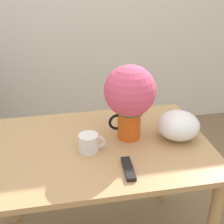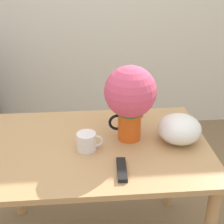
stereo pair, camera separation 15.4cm
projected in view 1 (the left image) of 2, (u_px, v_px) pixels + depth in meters
name	position (u px, v px, depth m)	size (l,w,h in m)	color
table	(97.00, 164.00, 1.68)	(1.19, 0.79, 0.77)	tan
flower_vase	(130.00, 96.00, 1.60)	(0.27, 0.27, 0.41)	#E05619
coffee_mug	(89.00, 143.00, 1.56)	(0.13, 0.10, 0.09)	white
white_bowl	(178.00, 125.00, 1.67)	(0.23, 0.23, 0.15)	white
remote_control	(128.00, 169.00, 1.44)	(0.05, 0.17, 0.02)	black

